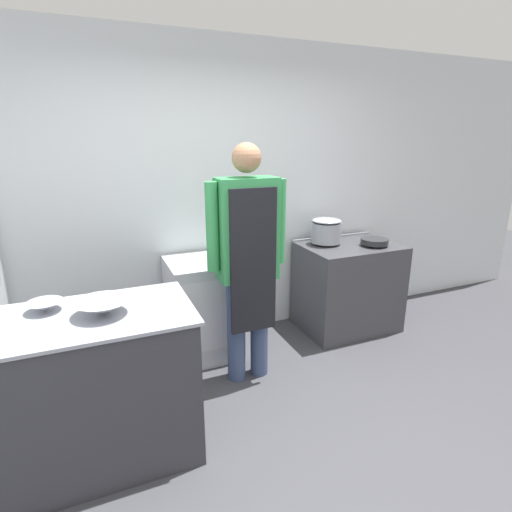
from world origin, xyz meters
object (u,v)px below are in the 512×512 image
person_cook (248,252)px  mixing_bowl (103,307)px  stove (348,287)px  fridge_unit (203,308)px  saute_pan (374,241)px  stock_pot (326,230)px

person_cook → mixing_bowl: person_cook is taller
person_cook → mixing_bowl: bearing=-156.1°
stove → fridge_unit: stove is taller
saute_pan → mixing_bowl: bearing=-162.5°
stove → stock_pot: size_ratio=3.25×
stove → fridge_unit: size_ratio=1.07×
fridge_unit → saute_pan: 1.74m
stock_pot → saute_pan: size_ratio=1.10×
mixing_bowl → saute_pan: 2.60m
stove → saute_pan: size_ratio=3.58×
saute_pan → person_cook: bearing=-167.5°
fridge_unit → stock_pot: 1.39m
fridge_unit → stock_pot: (1.26, 0.05, 0.57)m
mixing_bowl → person_cook: bearing=23.9°
stove → person_cook: person_cook is taller
fridge_unit → stock_pot: stock_pot is taller
mixing_bowl → fridge_unit: bearing=49.8°
fridge_unit → saute_pan: (1.66, -0.18, 0.48)m
stove → saute_pan: bearing=-31.7°
person_cook → saute_pan: bearing=12.5°
person_cook → mixing_bowl: (-1.04, -0.46, -0.07)m
stove → mixing_bowl: size_ratio=3.10×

